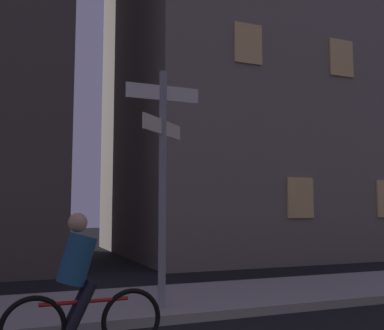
{
  "coord_description": "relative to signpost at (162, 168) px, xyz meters",
  "views": [
    {
      "loc": [
        -2.15,
        -1.77,
        1.65
      ],
      "look_at": [
        0.37,
        4.54,
        2.32
      ],
      "focal_mm": 42.2,
      "sensor_mm": 36.0,
      "label": 1
    }
  ],
  "objects": [
    {
      "name": "cyclist",
      "position": [
        -1.44,
        -1.46,
        -1.56
      ],
      "size": [
        1.82,
        0.34,
        1.61
      ],
      "color": "black",
      "rests_on": "ground_plane"
    },
    {
      "name": "signpost",
      "position": [
        0.0,
        0.0,
        0.0
      ],
      "size": [
        1.22,
        0.92,
        3.73
      ],
      "color": "gray",
      "rests_on": "sidewalk_kerb"
    },
    {
      "name": "sidewalk_kerb",
      "position": [
        -0.05,
        0.77,
        -2.24
      ],
      "size": [
        40.0,
        2.53,
        0.14
      ],
      "primitive_type": "cube",
      "color": "#9E9991",
      "rests_on": "ground_plane"
    }
  ]
}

